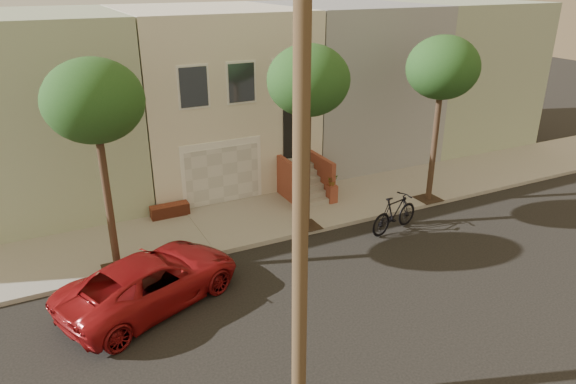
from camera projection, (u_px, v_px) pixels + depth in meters
name	position (u px, v px, depth m)	size (l,w,h in m)	color
ground	(340.00, 292.00, 15.01)	(90.00, 90.00, 0.00)	black
sidewalk	(264.00, 218.00, 19.40)	(40.00, 3.70, 0.15)	gray
house_row	(208.00, 92.00, 22.85)	(33.10, 11.70, 7.00)	beige
tree_left	(94.00, 102.00, 13.95)	(2.70, 2.57, 6.30)	#2D2116
tree_mid	(308.00, 82.00, 16.62)	(2.70, 2.57, 6.30)	#2D2116
tree_right	(443.00, 69.00, 18.87)	(2.70, 2.57, 6.30)	#2D2116
pickup_truck	(151.00, 280.00, 14.26)	(2.35, 5.09, 1.41)	maroon
motorcycle	(395.00, 213.00, 18.34)	(0.64, 2.25, 1.35)	black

